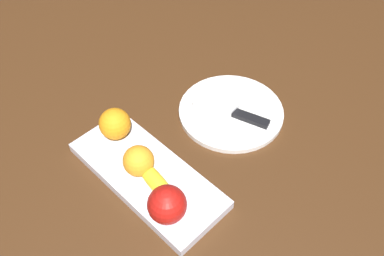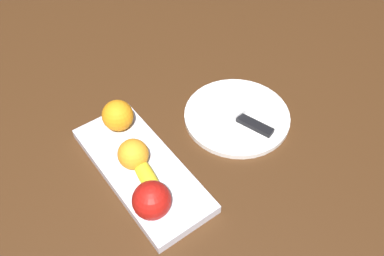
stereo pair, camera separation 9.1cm
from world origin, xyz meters
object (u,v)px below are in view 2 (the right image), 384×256
folded_napkin (229,104)px  knife (249,123)px  dinner_plate (237,116)px  fruit_tray (141,169)px  apple (154,199)px  orange_near_apple (133,154)px  banana (148,179)px  orange_near_banana (118,116)px

folded_napkin → knife: folded_napkin is taller
dinner_plate → folded_napkin: bearing=0.0°
fruit_tray → knife: (-0.04, -0.27, 0.01)m
apple → dinner_plate: apple is taller
orange_near_apple → dinner_plate: size_ratio=0.26×
dinner_plate → apple: bearing=109.4°
apple → knife: apple is taller
orange_near_apple → folded_napkin: (0.02, -0.28, -0.03)m
orange_near_apple → apple: bearing=167.7°
orange_near_apple → dinner_plate: orange_near_apple is taller
dinner_plate → knife: bearing=-178.0°
banana → orange_near_apple: 0.06m
banana → orange_near_banana: size_ratio=2.28×
apple → folded_napkin: apple is taller
apple → orange_near_apple: apple is taller
orange_near_apple → fruit_tray: bearing=-150.3°
apple → orange_near_banana: bearing=-13.2°
knife → folded_napkin: bearing=-16.3°
orange_near_banana → folded_napkin: size_ratio=0.63×
fruit_tray → dinner_plate: (0.00, -0.27, -0.01)m
apple → banana: size_ratio=0.47×
apple → knife: (0.07, -0.31, -0.04)m
banana → knife: size_ratio=0.92×
apple → folded_napkin: size_ratio=0.67×
orange_near_banana → banana: bearing=169.6°
orange_near_banana → folded_napkin: 0.27m
fruit_tray → banana: (-0.05, 0.01, 0.03)m
folded_napkin → orange_near_banana: bearing=69.4°
dinner_plate → banana: bearing=99.6°
orange_near_apple → orange_near_banana: (0.11, -0.03, 0.00)m
orange_near_apple → dinner_plate: 0.28m
apple → dinner_plate: bearing=-70.6°
folded_napkin → fruit_tray: bearing=96.7°
orange_near_banana → dinner_plate: size_ratio=0.28×
dinner_plate → orange_near_apple: bearing=87.2°
orange_near_banana → folded_napkin: (-0.09, -0.25, -0.04)m
fruit_tray → apple: size_ratio=4.73×
banana → dinner_plate: (0.05, -0.28, -0.03)m
fruit_tray → orange_near_apple: 0.05m
fruit_tray → orange_near_apple: bearing=29.7°
orange_near_apple → dinner_plate: bearing=-92.8°
dinner_plate → folded_napkin: 0.04m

